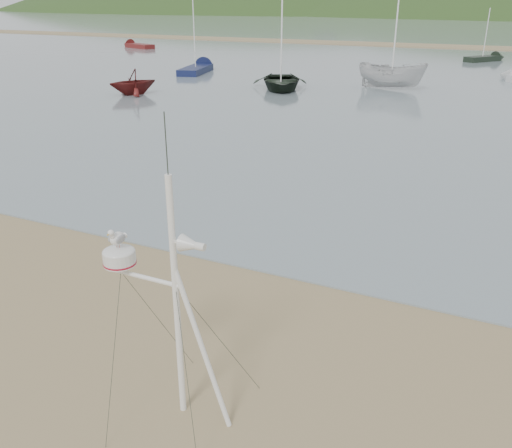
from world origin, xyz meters
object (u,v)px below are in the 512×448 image
at_px(boat_dark, 281,49).
at_px(boat_red, 132,70).
at_px(mast_rig, 175,350).
at_px(sailboat_dark_mid, 491,58).
at_px(sailboat_blue_near, 202,67).
at_px(boat_white, 394,53).
at_px(dinghy_red_far, 133,45).

bearing_deg(boat_dark, boat_red, -167.30).
distance_m(mast_rig, boat_red, 29.63).
distance_m(sailboat_dark_mid, sailboat_blue_near, 28.96).
distance_m(mast_rig, boat_dark, 31.11).
height_order(boat_white, sailboat_blue_near, sailboat_blue_near).
distance_m(boat_white, sailboat_dark_mid, 23.01).
relative_size(dinghy_red_far, sailboat_blue_near, 0.88).
bearing_deg(sailboat_blue_near, sailboat_dark_mid, 41.25).
bearing_deg(dinghy_red_far, boat_white, -28.44).
bearing_deg(mast_rig, sailboat_dark_mid, 89.30).
distance_m(boat_dark, dinghy_red_far, 38.45).
bearing_deg(boat_red, mast_rig, -20.49).
xyz_separation_m(boat_red, boat_white, (14.38, 9.45, 0.85)).
xyz_separation_m(boat_red, sailboat_dark_mid, (19.21, 31.84, -1.25)).
height_order(boat_white, sailboat_dark_mid, sailboat_dark_mid).
relative_size(boat_white, sailboat_dark_mid, 0.90).
xyz_separation_m(boat_dark, dinghy_red_far, (-30.35, 23.49, -2.38)).
relative_size(boat_dark, boat_red, 1.74).
height_order(mast_rig, dinghy_red_far, mast_rig).
height_order(mast_rig, boat_dark, boat_dark).
height_order(mast_rig, sailboat_dark_mid, sailboat_dark_mid).
xyz_separation_m(boat_dark, sailboat_blue_near, (-10.27, 6.74, -2.37)).
relative_size(mast_rig, sailboat_blue_near, 0.65).
bearing_deg(mast_rig, dinghy_red_far, 128.05).
distance_m(boat_red, sailboat_dark_mid, 37.21).
height_order(boat_dark, sailboat_blue_near, sailboat_blue_near).
bearing_deg(boat_white, boat_red, 128.33).
height_order(boat_red, sailboat_blue_near, sailboat_blue_near).
xyz_separation_m(mast_rig, sailboat_dark_mid, (0.67, 54.95, -0.79)).
relative_size(boat_dark, sailboat_blue_near, 0.76).
height_order(boat_dark, boat_red, boat_dark).
distance_m(mast_rig, boat_white, 32.85).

